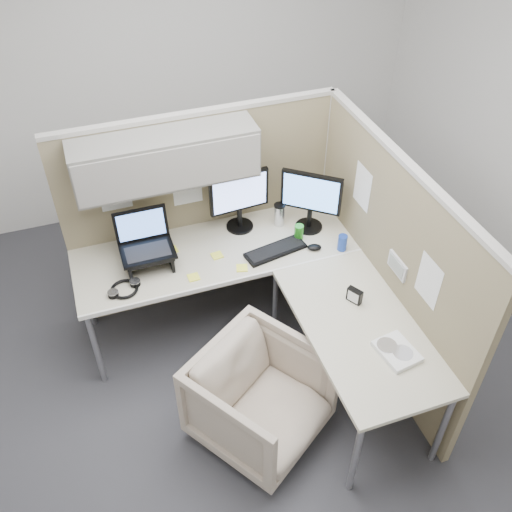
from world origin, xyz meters
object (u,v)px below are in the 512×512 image
object	(u,v)px
desk	(266,285)
keyboard	(275,251)
monitor_left	(239,197)
office_chair	(261,395)

from	to	relation	value
desk	keyboard	size ratio (longest dim) A/B	4.51
monitor_left	keyboard	bearing A→B (deg)	-71.34
desk	monitor_left	size ratio (longest dim) A/B	4.29
office_chair	monitor_left	bearing A→B (deg)	44.18
monitor_left	keyboard	xyz separation A→B (m)	(0.15, -0.35, -0.26)
desk	keyboard	bearing A→B (deg)	56.72
office_chair	monitor_left	size ratio (longest dim) A/B	1.60
keyboard	monitor_left	bearing A→B (deg)	102.55
office_chair	keyboard	size ratio (longest dim) A/B	1.69
monitor_left	desk	bearing A→B (deg)	-95.76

